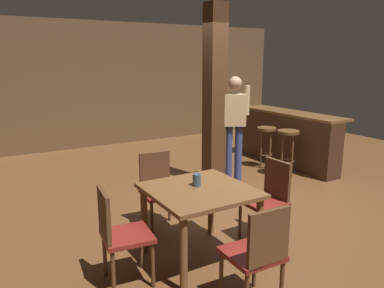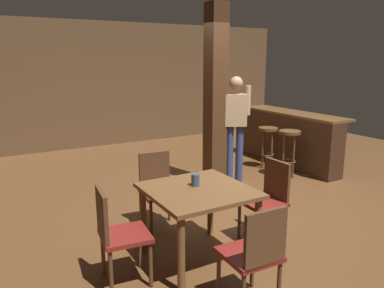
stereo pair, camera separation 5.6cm
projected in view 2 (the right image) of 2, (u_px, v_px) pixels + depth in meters
name	position (u px, v px, depth m)	size (l,w,h in m)	color
ground_plane	(252.00, 199.00, 5.40)	(10.80, 10.80, 0.00)	brown
wall_back	(134.00, 84.00, 8.89)	(8.00, 0.10, 2.80)	brown
pillar	(215.00, 97.00, 5.78)	(0.28, 0.28, 2.80)	#422816
dining_table	(198.00, 200.00, 3.68)	(0.97, 0.97, 0.75)	brown
chair_north	(158.00, 186.00, 4.44)	(0.46, 0.46, 0.89)	maroon
chair_south	(255.00, 252.00, 2.93)	(0.43, 0.43, 0.89)	maroon
chair_west	(116.00, 231.00, 3.29)	(0.46, 0.46, 0.89)	maroon
chair_east	(268.00, 196.00, 4.11)	(0.42, 0.42, 0.89)	maroon
napkin_cup	(195.00, 180.00, 3.72)	(0.08, 0.08, 0.12)	#33475B
standing_person	(235.00, 122.00, 5.90)	(0.45, 0.33, 1.72)	tan
bar_counter	(288.00, 138.00, 7.07)	(0.56, 2.30, 1.01)	brown
bar_stool_near	(289.00, 142.00, 6.33)	(0.36, 0.36, 0.80)	#4C3319
bar_stool_mid	(268.00, 138.00, 6.85)	(0.35, 0.35, 0.76)	#4C3319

